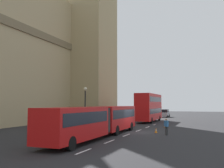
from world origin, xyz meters
TOP-DOWN VIEW (x-y plane):
  - ground_plane at (0.00, 0.00)m, footprint 160.00×160.00m
  - lane_centre_marking at (-0.61, 0.00)m, footprint 25.20×0.16m
  - articulated_bus at (-5.53, 1.99)m, footprint 16.63×2.54m
  - double_decker_bus at (16.00, 2.00)m, footprint 10.73×2.54m
  - sedan_lead at (32.57, 2.02)m, footprint 4.40×1.86m
  - traffic_cone_west at (-0.09, -2.45)m, footprint 0.36×0.36m
  - traffic_cone_middle at (6.58, -2.31)m, footprint 0.36×0.36m
  - street_lamp at (0.38, 6.50)m, footprint 0.44×0.44m
  - pedestrian_near_cones at (-1.38, -3.78)m, footprint 0.41×0.47m

SIDE VIEW (x-z plane):
  - ground_plane at x=0.00m, z-range 0.00..0.00m
  - lane_centre_marking at x=-0.61m, z-range 0.00..0.01m
  - traffic_cone_west at x=-0.09m, z-range -0.01..0.57m
  - traffic_cone_middle at x=6.58m, z-range -0.01..0.57m
  - pedestrian_near_cones at x=-1.38m, z-range 0.07..1.76m
  - sedan_lead at x=32.57m, z-range -0.01..1.84m
  - articulated_bus at x=-5.53m, z-range 0.30..3.20m
  - double_decker_bus at x=16.00m, z-range 0.26..5.16m
  - street_lamp at x=0.38m, z-range 0.42..5.69m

